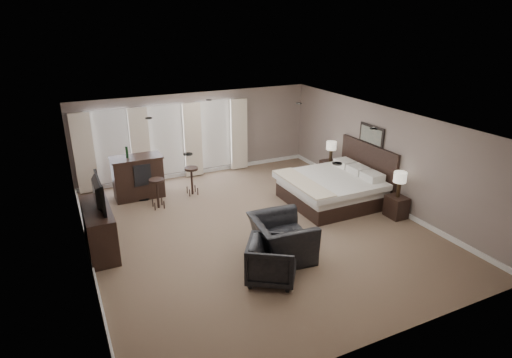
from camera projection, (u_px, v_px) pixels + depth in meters
name	position (u px, v px, depth m)	size (l,w,h in m)	color
room	(256.00, 178.00, 9.78)	(7.60, 8.60, 2.64)	brown
window_bay	(167.00, 142.00, 12.87)	(5.25, 0.20, 2.30)	silver
bed	(335.00, 176.00, 11.44)	(2.37, 2.26, 1.51)	silver
nightstand_near	(396.00, 207.00, 10.75)	(0.41, 0.50, 0.55)	black
nightstand_far	(330.00, 171.00, 13.18)	(0.45, 0.55, 0.60)	black
lamp_near	(399.00, 185.00, 10.54)	(0.32, 0.32, 0.65)	beige
lamp_far	(331.00, 152.00, 12.96)	(0.30, 0.30, 0.63)	beige
wall_art	(371.00, 135.00, 11.53)	(0.04, 0.96, 0.56)	slate
dresser	(99.00, 229.00, 9.15)	(0.56, 1.72, 1.00)	black
tv	(96.00, 205.00, 8.94)	(1.16, 0.67, 0.15)	black
armchair_near	(282.00, 232.00, 8.88)	(1.32, 0.86, 1.15)	black
armchair_far	(272.00, 259.00, 8.11)	(0.90, 0.84, 0.93)	black
bar_counter	(138.00, 177.00, 11.82)	(1.37, 0.71, 1.19)	black
bar_stool_left	(157.00, 194.00, 11.21)	(0.39, 0.39, 0.81)	black
bar_stool_right	(192.00, 181.00, 12.07)	(0.38, 0.38, 0.80)	black
desk_chair	(141.00, 180.00, 11.78)	(0.54, 0.54, 1.06)	black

